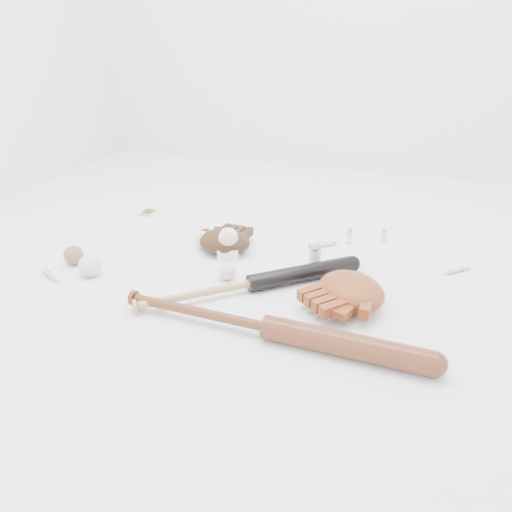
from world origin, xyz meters
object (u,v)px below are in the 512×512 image
(glove_dark, at_px, (224,241))
(pedestal, at_px, (229,252))
(bat_wood, at_px, (267,327))
(bat_dark, at_px, (251,283))

(glove_dark, height_order, pedestal, glove_dark)
(bat_wood, bearing_deg, bat_dark, 121.65)
(bat_dark, relative_size, bat_wood, 0.86)
(bat_wood, distance_m, pedestal, 0.57)
(bat_wood, relative_size, glove_dark, 3.95)
(bat_dark, bearing_deg, pedestal, 86.66)
(bat_wood, bearing_deg, glove_dark, 126.46)
(bat_dark, xyz_separation_m, glove_dark, (-0.21, 0.27, 0.01))
(bat_dark, height_order, bat_wood, bat_wood)
(bat_wood, height_order, glove_dark, glove_dark)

